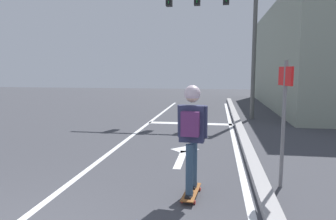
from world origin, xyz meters
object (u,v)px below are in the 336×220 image
at_px(traffic_signal_mast, 221,17).
at_px(street_sign_post, 284,105).
at_px(skateboard, 191,192).
at_px(skater, 192,126).

bearing_deg(traffic_signal_mast, street_sign_post, -82.43).
relative_size(traffic_signal_mast, street_sign_post, 2.67).
xyz_separation_m(skateboard, traffic_signal_mast, (0.45, 7.99, 3.94)).
xyz_separation_m(skater, street_sign_post, (1.43, 0.65, 0.26)).
height_order(skater, traffic_signal_mast, traffic_signal_mast).
relative_size(skater, street_sign_post, 0.78).
bearing_deg(skateboard, street_sign_post, 23.67).
bearing_deg(street_sign_post, skateboard, -156.33).
height_order(skateboard, traffic_signal_mast, traffic_signal_mast).
bearing_deg(skateboard, skater, -95.35).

